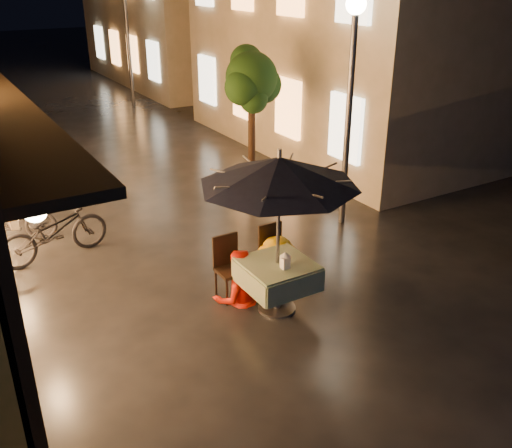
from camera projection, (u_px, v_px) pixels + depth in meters
ground at (266, 312)px, 8.37m from camera, size 90.00×90.00×0.00m
east_building_near at (375, 16)px, 15.56m from camera, size 7.30×9.30×6.80m
street_tree at (252, 81)px, 12.04m from camera, size 1.43×1.20×3.15m
streetlamp_near at (351, 72)px, 10.14m from camera, size 0.36×0.36×4.23m
streetlamp_far at (126, 22)px, 19.53m from camera, size 0.36×0.36×4.23m
cafe_table at (277, 274)px, 8.20m from camera, size 0.99×0.99×0.78m
patio_umbrella at (279, 172)px, 7.56m from camera, size 2.21×2.21×2.46m
cafe_chair_left at (229, 263)px, 8.61m from camera, size 0.42×0.42×0.97m
cafe_chair_right at (273, 251)px, 8.98m from camera, size 0.42×0.42×0.97m
table_lantern at (285, 259)px, 7.92m from camera, size 0.16×0.16×0.25m
person_orange at (237, 252)px, 8.35m from camera, size 0.87×0.73×1.61m
person_yellow at (277, 239)px, 8.76m from camera, size 1.16×0.84×1.62m
bicycle_0 at (53, 231)px, 9.73m from camera, size 1.99×0.97×1.00m
bicycle_1 at (14, 220)px, 10.31m from camera, size 1.54×0.86×0.89m
bicycle_2 at (2, 203)px, 11.09m from camera, size 1.71×1.19×0.85m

